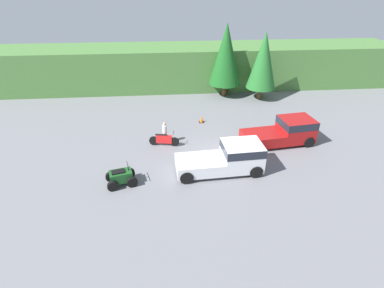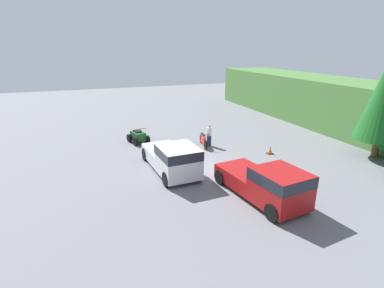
{
  "view_description": "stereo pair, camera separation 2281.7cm",
  "coord_description": "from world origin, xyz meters",
  "px_view_note": "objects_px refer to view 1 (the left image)",
  "views": [
    {
      "loc": [
        -3.52,
        -17.26,
        11.01
      ],
      "look_at": [
        -1.96,
        0.52,
        0.95
      ],
      "focal_mm": 28.0,
      "sensor_mm": 36.0,
      "label": 1
    },
    {
      "loc": [
        16.11,
        -6.24,
        7.29
      ],
      "look_at": [
        -1.96,
        0.52,
        0.95
      ],
      "focal_mm": 28.0,
      "sensor_mm": 36.0,
      "label": 2
    }
  ],
  "objects_px": {
    "pickup_truck_second": "(229,157)",
    "quad_atv": "(121,177)",
    "pickup_truck_red": "(285,131)",
    "traffic_cone": "(201,119)",
    "rider_person": "(165,132)",
    "dirt_bike": "(164,140)"
  },
  "relations": [
    {
      "from": "dirt_bike",
      "to": "quad_atv",
      "type": "height_order",
      "value": "quad_atv"
    },
    {
      "from": "quad_atv",
      "to": "traffic_cone",
      "type": "relative_size",
      "value": 3.68
    },
    {
      "from": "pickup_truck_red",
      "to": "traffic_cone",
      "type": "distance_m",
      "value": 7.14
    },
    {
      "from": "dirt_bike",
      "to": "quad_atv",
      "type": "distance_m",
      "value": 5.18
    },
    {
      "from": "pickup_truck_red",
      "to": "rider_person",
      "type": "distance_m",
      "value": 8.93
    },
    {
      "from": "pickup_truck_red",
      "to": "traffic_cone",
      "type": "height_order",
      "value": "pickup_truck_red"
    },
    {
      "from": "dirt_bike",
      "to": "quad_atv",
      "type": "relative_size",
      "value": 1.1
    },
    {
      "from": "dirt_bike",
      "to": "quad_atv",
      "type": "bearing_deg",
      "value": -109.75
    },
    {
      "from": "pickup_truck_second",
      "to": "quad_atv",
      "type": "distance_m",
      "value": 6.74
    },
    {
      "from": "dirt_bike",
      "to": "traffic_cone",
      "type": "bearing_deg",
      "value": 60.04
    },
    {
      "from": "pickup_truck_red",
      "to": "quad_atv",
      "type": "xyz_separation_m",
      "value": [
        -11.57,
        -4.11,
        -0.51
      ]
    },
    {
      "from": "dirt_bike",
      "to": "quad_atv",
      "type": "xyz_separation_m",
      "value": [
        -2.6,
        -4.48,
        0.01
      ]
    },
    {
      "from": "pickup_truck_second",
      "to": "quad_atv",
      "type": "xyz_separation_m",
      "value": [
        -6.67,
        -0.83,
        -0.51
      ]
    },
    {
      "from": "rider_person",
      "to": "traffic_cone",
      "type": "distance_m",
      "value": 4.63
    },
    {
      "from": "pickup_truck_red",
      "to": "traffic_cone",
      "type": "relative_size",
      "value": 9.93
    },
    {
      "from": "quad_atv",
      "to": "rider_person",
      "type": "xyz_separation_m",
      "value": [
        2.68,
        4.92,
        0.42
      ]
    },
    {
      "from": "pickup_truck_second",
      "to": "quad_atv",
      "type": "height_order",
      "value": "pickup_truck_second"
    },
    {
      "from": "quad_atv",
      "to": "rider_person",
      "type": "relative_size",
      "value": 1.21
    },
    {
      "from": "pickup_truck_red",
      "to": "dirt_bike",
      "type": "xyz_separation_m",
      "value": [
        -8.97,
        0.37,
        -0.53
      ]
    },
    {
      "from": "pickup_truck_second",
      "to": "dirt_bike",
      "type": "height_order",
      "value": "pickup_truck_second"
    },
    {
      "from": "rider_person",
      "to": "traffic_cone",
      "type": "relative_size",
      "value": 3.04
    },
    {
      "from": "rider_person",
      "to": "pickup_truck_red",
      "type": "bearing_deg",
      "value": -11.97
    }
  ]
}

